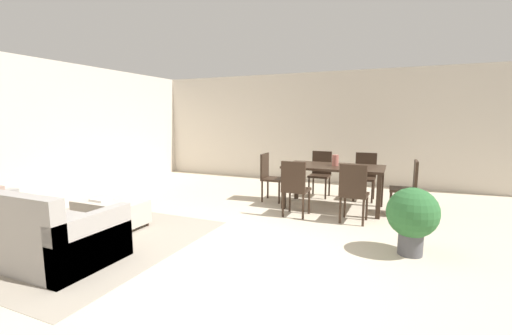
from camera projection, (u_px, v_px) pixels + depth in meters
ground_plane at (227, 256)px, 3.91m from camera, size 10.80×10.80×0.00m
wall_back at (323, 128)px, 8.25m from camera, size 9.00×0.12×2.70m
wall_left at (17, 132)px, 5.94m from camera, size 0.12×11.00×2.70m
area_rug at (77, 238)px, 4.46m from camera, size 3.00×2.80×0.01m
couch at (26, 233)px, 3.86m from camera, size 2.17×0.97×0.86m
ottoman_table at (111, 212)px, 4.93m from camera, size 1.05×0.54×0.39m
dining_table at (334, 171)px, 5.92m from camera, size 1.70×0.91×0.76m
dining_chair_near_left at (295, 185)px, 5.38m from camera, size 0.41×0.41×0.92m
dining_chair_near_right at (353, 190)px, 5.05m from camera, size 0.42×0.42×0.92m
dining_chair_far_left at (321, 171)px, 6.85m from camera, size 0.41×0.41×0.92m
dining_chair_far_right at (365, 173)px, 6.54m from camera, size 0.40×0.40×0.92m
dining_chair_head_east at (408, 185)px, 5.44m from camera, size 0.41×0.41×0.92m
dining_chair_head_west at (269, 174)px, 6.45m from camera, size 0.42×0.42×0.92m
vase_centerpiece at (335, 160)px, 5.91m from camera, size 0.11×0.11×0.19m
book_on_ottoman at (101, 200)px, 4.90m from camera, size 0.26×0.21×0.03m
potted_plant at (412, 216)px, 3.88m from camera, size 0.59×0.59×0.80m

